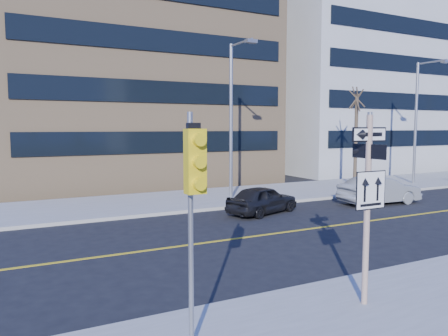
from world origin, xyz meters
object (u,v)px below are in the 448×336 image
traffic_signal (194,181)px  streetlight_b (419,114)px  street_tree_west (357,101)px  parked_car_a (262,200)px  parked_car_b (379,190)px  streetlight_a (233,111)px  sign_pole (368,198)px

traffic_signal → streetlight_b: streetlight_b is taller
street_tree_west → parked_car_a: bearing=-157.3°
parked_car_b → streetlight_a: size_ratio=0.54×
parked_car_a → parked_car_b: 6.64m
streetlight_a → streetlight_b: same height
parked_car_b → street_tree_west: bearing=-26.2°
streetlight_a → street_tree_west: size_ratio=1.26×
parked_car_b → sign_pole: bearing=136.5°
traffic_signal → streetlight_b: (22.00, 13.42, 1.73)m
traffic_signal → parked_car_a: size_ratio=1.06×
parked_car_a → parked_car_b: size_ratio=0.88×
parked_car_a → street_tree_west: size_ratio=0.59×
parked_car_b → streetlight_a: bearing=62.1°
streetlight_b → street_tree_west: bearing=173.8°
streetlight_b → street_tree_west: (-5.00, 0.54, 0.77)m
sign_pole → street_tree_west: street_tree_west is taller
traffic_signal → street_tree_west: 22.14m
parked_car_a → street_tree_west: (9.31, 3.90, 4.88)m
sign_pole → parked_car_b: (10.30, 9.27, -1.73)m
traffic_signal → sign_pole: bearing=2.1°
streetlight_a → street_tree_west: streetlight_a is taller
parked_car_b → streetlight_a: streetlight_a is taller
streetlight_b → sign_pole: bearing=-143.6°
parked_car_a → sign_pole: bearing=140.6°
parked_car_b → streetlight_b: size_ratio=0.54×
sign_pole → parked_car_a: sign_pole is taller
traffic_signal → parked_car_a: (7.69, 10.06, -2.39)m
street_tree_west → sign_pole: bearing=-133.3°
traffic_signal → streetlight_b: size_ratio=0.50×
sign_pole → street_tree_west: 19.22m
streetlight_a → streetlight_b: size_ratio=1.00×
street_tree_west → streetlight_a: bearing=-176.5°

